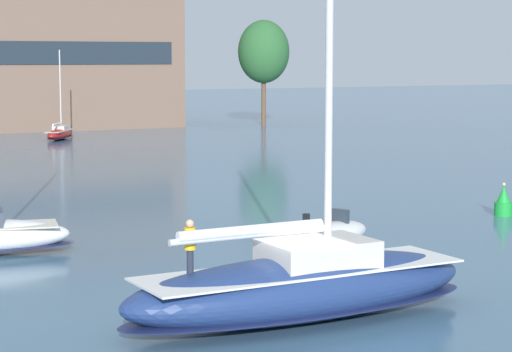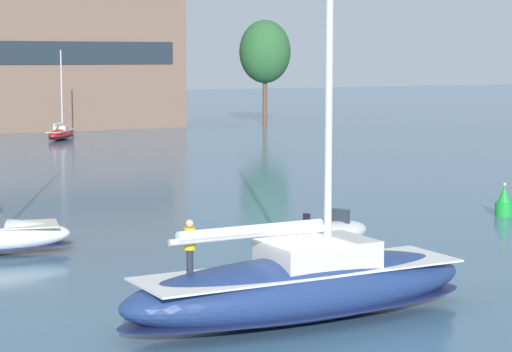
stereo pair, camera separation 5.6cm
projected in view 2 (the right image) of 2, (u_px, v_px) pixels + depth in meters
ground_plane at (301, 320)px, 30.66m from camera, size 400.00×400.00×0.00m
waterfront_building at (23, 56)px, 111.91m from camera, size 35.18×14.79×16.10m
tree_shore_right at (265, 52)px, 115.68m from camera, size 5.98×5.98×12.31m
sailboat_main at (302, 285)px, 30.54m from camera, size 12.05×3.61×16.45m
sailboat_moored_near_marina at (61, 133)px, 97.62m from camera, size 4.93×6.28×8.72m
motor_tender at (334, 233)px, 42.74m from camera, size 4.57×3.22×1.63m
channel_buoy at (504, 203)px, 50.75m from camera, size 0.92×0.92×1.69m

